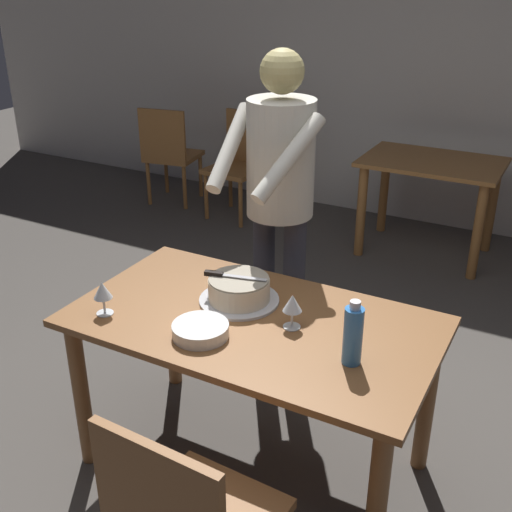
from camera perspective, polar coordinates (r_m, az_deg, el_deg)
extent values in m
plane|color=#4C4742|center=(3.00, -0.24, -18.12)|extent=(14.00, 14.00, 0.00)
cube|color=silver|center=(5.40, 17.66, 16.48)|extent=(10.00, 0.12, 2.70)
cube|color=brown|center=(2.55, -0.27, -5.99)|extent=(1.48, 0.82, 0.03)
cylinder|color=brown|center=(2.88, -15.56, -12.00)|extent=(0.07, 0.07, 0.72)
cylinder|color=brown|center=(2.35, 10.85, -21.63)|extent=(0.07, 0.07, 0.72)
cylinder|color=brown|center=(3.30, -7.62, -6.04)|extent=(0.07, 0.07, 0.72)
cylinder|color=brown|center=(2.85, 15.26, -12.46)|extent=(0.07, 0.07, 0.72)
cylinder|color=silver|center=(2.67, -1.53, -4.01)|extent=(0.34, 0.34, 0.01)
cylinder|color=beige|center=(2.64, -1.55, -3.04)|extent=(0.26, 0.26, 0.09)
cylinder|color=#A49984|center=(2.62, -1.56, -2.09)|extent=(0.25, 0.25, 0.01)
cube|color=silver|center=(2.61, -1.14, -1.95)|extent=(0.20, 0.07, 0.00)
cube|color=black|center=(2.65, -3.85, -1.61)|extent=(0.08, 0.04, 0.02)
cylinder|color=white|center=(2.44, -5.04, -7.11)|extent=(0.22, 0.22, 0.01)
cylinder|color=white|center=(2.44, -5.05, -6.91)|extent=(0.22, 0.22, 0.01)
cylinder|color=white|center=(2.43, -5.06, -6.71)|extent=(0.22, 0.22, 0.01)
cylinder|color=white|center=(2.43, -5.07, -6.51)|extent=(0.22, 0.22, 0.01)
cylinder|color=white|center=(2.42, -5.08, -6.31)|extent=(0.22, 0.22, 0.01)
cylinder|color=silver|center=(2.49, 3.26, -6.41)|extent=(0.07, 0.07, 0.00)
cylinder|color=silver|center=(2.47, 3.28, -5.68)|extent=(0.01, 0.01, 0.07)
cone|color=silver|center=(2.44, 3.32, -4.27)|extent=(0.08, 0.08, 0.07)
cylinder|color=silver|center=(2.65, -13.52, -5.06)|extent=(0.07, 0.07, 0.00)
cylinder|color=silver|center=(2.63, -13.60, -4.36)|extent=(0.01, 0.01, 0.07)
cone|color=silver|center=(2.60, -13.76, -3.01)|extent=(0.08, 0.08, 0.07)
cylinder|color=#387AC6|center=(2.25, 8.78, -7.18)|extent=(0.07, 0.07, 0.22)
cylinder|color=silver|center=(2.19, 8.99, -4.42)|extent=(0.04, 0.04, 0.03)
cylinder|color=#2D2D38|center=(3.21, 3.39, -4.44)|extent=(0.11, 0.11, 0.95)
cylinder|color=#2D2D38|center=(3.29, 0.71, -3.57)|extent=(0.11, 0.11, 0.95)
cylinder|color=beige|center=(2.96, 2.25, 8.81)|extent=(0.32, 0.32, 0.55)
sphere|color=tan|center=(2.87, 2.39, 16.39)|extent=(0.20, 0.20, 0.20)
cylinder|color=beige|center=(2.71, 3.00, 8.85)|extent=(0.20, 0.42, 0.34)
cylinder|color=beige|center=(2.88, -2.36, 9.84)|extent=(0.11, 0.42, 0.34)
cylinder|color=brown|center=(2.53, -5.61, -22.04)|extent=(0.04, 0.04, 0.41)
cube|color=brown|center=(1.90, -8.87, -21.67)|extent=(0.44, 0.05, 0.45)
cube|color=#9E6633|center=(4.84, 15.73, 8.20)|extent=(1.00, 0.70, 0.03)
cylinder|color=#9E6633|center=(4.81, 9.52, 4.03)|extent=(0.07, 0.07, 0.71)
cylinder|color=#9E6633|center=(4.63, 19.46, 2.06)|extent=(0.07, 0.07, 0.71)
cylinder|color=#9E6633|center=(5.30, 11.54, 5.87)|extent=(0.07, 0.07, 0.71)
cylinder|color=#9E6633|center=(5.14, 20.58, 4.14)|extent=(0.07, 0.07, 0.71)
cube|color=#9E6633|center=(5.48, -1.93, 7.82)|extent=(0.48, 0.48, 0.04)
cylinder|color=#9E6633|center=(5.31, -1.41, 4.70)|extent=(0.04, 0.04, 0.41)
cylinder|color=#9E6633|center=(5.51, -4.54, 5.41)|extent=(0.04, 0.04, 0.41)
cylinder|color=#9E6633|center=(5.60, 0.72, 5.78)|extent=(0.04, 0.04, 0.41)
cylinder|color=#9E6633|center=(5.79, -2.34, 6.43)|extent=(0.04, 0.04, 0.41)
cube|color=#9E6633|center=(5.57, -0.73, 10.75)|extent=(0.44, 0.07, 0.45)
cube|color=#9E6633|center=(5.93, -7.47, 8.97)|extent=(0.51, 0.51, 0.04)
cylinder|color=#9E6633|center=(6.23, -8.15, 7.55)|extent=(0.04, 0.04, 0.41)
cylinder|color=#9E6633|center=(6.08, -5.05, 7.27)|extent=(0.04, 0.04, 0.41)
cylinder|color=#9E6633|center=(5.92, -9.71, 6.52)|extent=(0.04, 0.04, 0.41)
cylinder|color=#9E6633|center=(5.76, -6.49, 6.21)|extent=(0.04, 0.04, 0.41)
cube|color=#9E6633|center=(5.69, -8.51, 10.78)|extent=(0.44, 0.10, 0.45)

